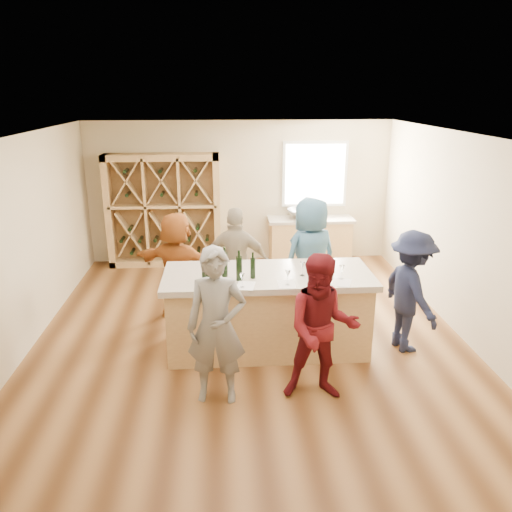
{
  "coord_description": "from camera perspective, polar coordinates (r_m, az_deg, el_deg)",
  "views": [
    {
      "loc": [
        -0.35,
        -6.37,
        3.35
      ],
      "look_at": [
        0.1,
        0.2,
        1.15
      ],
      "focal_mm": 35.0,
      "sensor_mm": 36.0,
      "label": 1
    }
  ],
  "objects": [
    {
      "name": "floor",
      "position": [
        7.23,
        -0.69,
        -9.59
      ],
      "size": [
        6.0,
        7.0,
        0.1
      ],
      "primitive_type": "cube",
      "color": "brown",
      "rests_on": "ground"
    },
    {
      "name": "ceiling",
      "position": [
        6.4,
        -0.79,
        13.99
      ],
      "size": [
        6.0,
        7.0,
        0.1
      ],
      "primitive_type": "cube",
      "color": "white",
      "rests_on": "ground"
    },
    {
      "name": "wall_back",
      "position": [
        10.11,
        -1.88,
        7.35
      ],
      "size": [
        6.0,
        0.1,
        2.8
      ],
      "primitive_type": "cube",
      "color": "#CAB993",
      "rests_on": "ground"
    },
    {
      "name": "wall_front",
      "position": [
        3.45,
        2.72,
        -16.02
      ],
      "size": [
        6.0,
        0.1,
        2.8
      ],
      "primitive_type": "cube",
      "color": "#CAB993",
      "rests_on": "ground"
    },
    {
      "name": "wall_left",
      "position": [
        7.19,
        -25.81,
        0.84
      ],
      "size": [
        0.1,
        7.0,
        2.8
      ],
      "primitive_type": "cube",
      "color": "#CAB993",
      "rests_on": "ground"
    },
    {
      "name": "wall_right",
      "position": [
        7.48,
        23.3,
        1.82
      ],
      "size": [
        0.1,
        7.0,
        2.8
      ],
      "primitive_type": "cube",
      "color": "#CAB993",
      "rests_on": "ground"
    },
    {
      "name": "window_frame",
      "position": [
        10.14,
        6.73,
        9.27
      ],
      "size": [
        1.3,
        0.06,
        1.3
      ],
      "primitive_type": "cube",
      "color": "white",
      "rests_on": "wall_back"
    },
    {
      "name": "window_pane",
      "position": [
        10.1,
        6.77,
        9.24
      ],
      "size": [
        1.18,
        0.01,
        1.18
      ],
      "primitive_type": "cube",
      "color": "white",
      "rests_on": "wall_back"
    },
    {
      "name": "wine_rack",
      "position": [
        9.96,
        -10.49,
        5.12
      ],
      "size": [
        2.2,
        0.45,
        2.2
      ],
      "primitive_type": "cube",
      "color": "tan",
      "rests_on": "floor"
    },
    {
      "name": "back_counter_base",
      "position": [
        10.16,
        6.17,
        1.66
      ],
      "size": [
        1.6,
        0.58,
        0.86
      ],
      "primitive_type": "cube",
      "color": "tan",
      "rests_on": "floor"
    },
    {
      "name": "back_counter_top",
      "position": [
        10.03,
        6.26,
        4.17
      ],
      "size": [
        1.7,
        0.62,
        0.06
      ],
      "primitive_type": "cube",
      "color": "#B0A490",
      "rests_on": "back_counter_base"
    },
    {
      "name": "sink",
      "position": [
        9.97,
        5.15,
        4.85
      ],
      "size": [
        0.54,
        0.54,
        0.19
      ],
      "primitive_type": "imported",
      "color": "silver",
      "rests_on": "back_counter_top"
    },
    {
      "name": "faucet",
      "position": [
        10.13,
        5.0,
        5.4
      ],
      "size": [
        0.02,
        0.02,
        0.3
      ],
      "primitive_type": "cylinder",
      "color": "silver",
      "rests_on": "back_counter_top"
    },
    {
      "name": "tasting_counter_base",
      "position": [
        6.72,
        1.33,
        -6.62
      ],
      "size": [
        2.6,
        1.0,
        1.0
      ],
      "primitive_type": "cube",
      "color": "tan",
      "rests_on": "floor"
    },
    {
      "name": "tasting_counter_top",
      "position": [
        6.51,
        1.37,
        -2.31
      ],
      "size": [
        2.72,
        1.12,
        0.08
      ],
      "primitive_type": "cube",
      "color": "#B0A490",
      "rests_on": "tasting_counter_base"
    },
    {
      "name": "wine_bottle_a",
      "position": [
        6.24,
        -5.89,
        -1.43
      ],
      "size": [
        0.1,
        0.1,
        0.32
      ],
      "primitive_type": "cylinder",
      "rotation": [
        0.0,
        0.0,
        0.43
      ],
      "color": "black",
      "rests_on": "tasting_counter_top"
    },
    {
      "name": "wine_bottle_b",
      "position": [
        6.17,
        -5.36,
        -1.85
      ],
      "size": [
        0.08,
        0.08,
        0.27
      ],
      "primitive_type": "cylinder",
      "rotation": [
        0.0,
        0.0,
        -0.27
      ],
      "color": "black",
      "rests_on": "tasting_counter_top"
    },
    {
      "name": "wine_bottle_c",
      "position": [
        6.35,
        -3.6,
        -1.0
      ],
      "size": [
        0.09,
        0.09,
        0.31
      ],
      "primitive_type": "cylinder",
      "rotation": [
        0.0,
        0.0,
        -0.12
      ],
      "color": "black",
      "rests_on": "tasting_counter_top"
    },
    {
      "name": "wine_bottle_d",
      "position": [
        6.21,
        -1.94,
        -1.44
      ],
      "size": [
        0.09,
        0.09,
        0.31
      ],
      "primitive_type": "cylinder",
      "rotation": [
        0.0,
        0.0,
        -0.18
      ],
      "color": "black",
      "rests_on": "tasting_counter_top"
    },
    {
      "name": "wine_bottle_e",
      "position": [
        6.28,
        -0.36,
        -1.41
      ],
      "size": [
        0.08,
        0.08,
        0.26
      ],
      "primitive_type": "cylinder",
      "rotation": [
        0.0,
        0.0,
        0.17
      ],
      "color": "black",
      "rests_on": "tasting_counter_top"
    },
    {
      "name": "wine_glass_a",
      "position": [
        6.01,
        -1.61,
        -2.86
      ],
      "size": [
        0.07,
        0.07,
        0.17
      ],
      "primitive_type": "cone",
      "rotation": [
        0.0,
        0.0,
        -0.15
      ],
      "color": "white",
      "rests_on": "tasting_counter_top"
    },
    {
      "name": "wine_glass_b",
      "position": [
        6.09,
        3.65,
        -2.51
      ],
      "size": [
        0.09,
        0.09,
        0.18
      ],
      "primitive_type": "cone",
      "rotation": [
        0.0,
        0.0,
        0.36
      ],
      "color": "white",
      "rests_on": "tasting_counter_top"
    },
    {
      "name": "wine_glass_c",
      "position": [
        6.2,
        8.12,
        -2.36
      ],
      "size": [
        0.07,
        0.07,
        0.17
      ],
      "primitive_type": "cone",
      "rotation": [
        0.0,
        0.0,
        0.05
      ],
      "color": "white",
      "rests_on": "tasting_counter_top"
    },
    {
      "name": "wine_glass_d",
      "position": [
        6.41,
        5.33,
        -1.5
      ],
      "size": [
        0.07,
        0.07,
        0.18
      ],
      "primitive_type": "cone",
      "rotation": [
        0.0,
        0.0,
        -0.0
      ],
      "color": "white",
      "rests_on": "tasting_counter_top"
    },
    {
      "name": "wine_glass_e",
      "position": [
        6.36,
        9.76,
        -1.86
      ],
      "size": [
        0.09,
        0.09,
        0.18
      ],
      "primitive_type": "cone",
      "rotation": [
        0.0,
        0.0,
        0.37
      ],
      "color": "white",
      "rests_on": "tasting_counter_top"
    },
    {
      "name": "tasting_menu_a",
      "position": [
        6.09,
        -1.19,
        -3.4
      ],
      "size": [
        0.27,
        0.33,
        0.0
      ],
      "primitive_type": "cube",
      "rotation": [
        0.0,
        0.0,
        -0.19
      ],
      "color": "white",
      "rests_on": "tasting_counter_top"
    },
    {
      "name": "tasting_menu_b",
      "position": [
        6.15,
        3.49,
        -3.21
      ],
      "size": [
        0.21,
        0.29,
        0.0
      ],
      "primitive_type": "cube",
      "rotation": [
        0.0,
        0.0,
        -0.01
      ],
      "color": "white",
      "rests_on": "tasting_counter_top"
    },
    {
      "name": "tasting_menu_c",
      "position": [
        6.28,
        9.83,
        -2.98
      ],
      "size": [
        0.3,
        0.35,
        0.0
      ],
      "primitive_type": "cube",
      "rotation": [
        0.0,
        0.0,
        -0.37
      ],
      "color": "white",
      "rests_on": "tasting_counter_top"
    },
    {
      "name": "person_near_left",
      "position": [
        5.5,
        -4.53,
        -8.03
      ],
      "size": [
        0.7,
        0.54,
        1.8
      ],
      "primitive_type": "imported",
      "rotation": [
        0.0,
        0.0,
        -0.09
      ],
      "color": "slate",
      "rests_on": "floor"
    },
    {
      "name": "person_near_right",
      "position": [
        5.59,
        7.55,
        -8.22
      ],
      "size": [
        0.87,
        0.53,
        1.71
      ],
      "primitive_type": "imported",
      "rotation": [
        0.0,
        0.0,
        -0.09
      ],
      "color": "#590F14",
      "rests_on": "floor"
    },
    {
      "name": "person_server",
      "position": [
        6.88,
        17.23,
        -3.92
      ],
      "size": [
        0.71,
        1.15,
        1.65
      ],
      "primitive_type": "imported",
      "rotation": [
        0.0,
        0.0,
        1.79
      ],
      "color": "#191E38",
      "rests_on": "floor"
    },
    {
      "name": "person_far_mid",
      "position": [
        7.54,
        -2.22,
        -0.85
      ],
      "size": [
        1.07,
        0.66,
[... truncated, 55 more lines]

